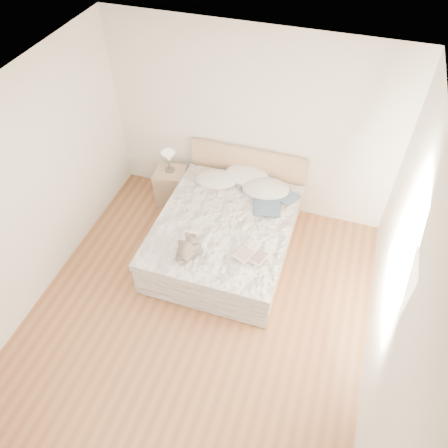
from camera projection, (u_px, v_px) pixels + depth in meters
The scene contains 16 objects.
floor at pixel (197, 317), 5.34m from camera, with size 4.00×4.50×0.00m, color brown.
ceiling at pixel (181, 130), 3.40m from camera, with size 4.00×4.50×0.00m, color white.
wall_back at pixel (251, 125), 5.86m from camera, with size 4.00×0.02×2.70m, color white.
wall_left at pixel (21, 202), 4.80m from camera, with size 0.02×4.50×2.70m, color white.
wall_right at pixel (397, 295), 3.94m from camera, with size 0.02×4.50×2.70m, color white.
window at pixel (400, 263), 4.07m from camera, with size 0.02×1.30×1.10m, color white.
bed at pixel (226, 233), 5.91m from camera, with size 1.72×2.14×1.00m.
nightstand at pixel (171, 186), 6.63m from camera, with size 0.45×0.40×0.56m, color tan.
table_lamp at pixel (169, 158), 6.28m from camera, with size 0.26×0.26×0.32m.
pillow_left at pixel (216, 179), 6.18m from camera, with size 0.60×0.42×0.18m, color silver.
pillow_middle at pixel (247, 175), 6.24m from camera, with size 0.65×0.45×0.19m, color white.
pillow_right at pixel (266, 189), 6.04m from camera, with size 0.66×0.46×0.20m, color silver.
blouse at pixel (267, 202), 5.86m from camera, with size 0.55×0.59×0.02m, color #31465E, non-canonical shape.
photo_book at pixel (205, 181), 6.17m from camera, with size 0.28×0.19×0.02m, color white.
childrens_book at pixel (252, 256), 5.20m from camera, with size 0.37×0.25×0.02m, color beige.
teddy_bear at pixel (186, 253), 5.21m from camera, with size 0.24×0.34×0.18m, color #63574E, non-canonical shape.
Camera 1 is at (1.21, -2.66, 4.63)m, focal length 35.00 mm.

